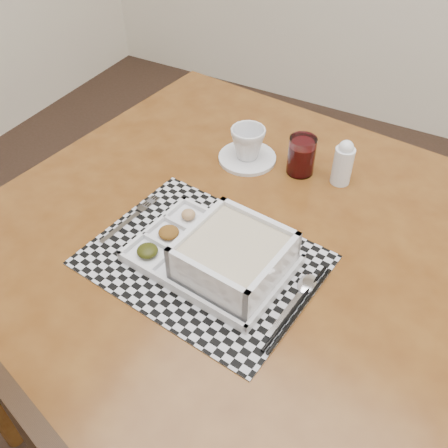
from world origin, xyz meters
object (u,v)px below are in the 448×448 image
(juice_glass, at_px, (301,157))
(dining_table, at_px, (234,253))
(creamer_bottle, at_px, (343,163))
(cup, at_px, (248,143))
(serving_tray, at_px, (227,258))

(juice_glass, bearing_deg, dining_table, -100.54)
(dining_table, distance_m, creamer_bottle, 0.34)
(dining_table, height_order, cup, cup)
(dining_table, bearing_deg, cup, 110.49)
(cup, distance_m, creamer_bottle, 0.24)
(serving_tray, bearing_deg, juice_glass, 89.88)
(cup, height_order, creamer_bottle, creamer_bottle)
(dining_table, xyz_separation_m, juice_glass, (0.05, 0.26, 0.13))
(serving_tray, distance_m, cup, 0.39)
(dining_table, relative_size, juice_glass, 12.24)
(cup, bearing_deg, dining_table, -69.83)
(serving_tray, distance_m, creamer_bottle, 0.41)
(dining_table, relative_size, serving_tray, 3.53)
(cup, relative_size, juice_glass, 0.90)
(dining_table, distance_m, juice_glass, 0.30)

